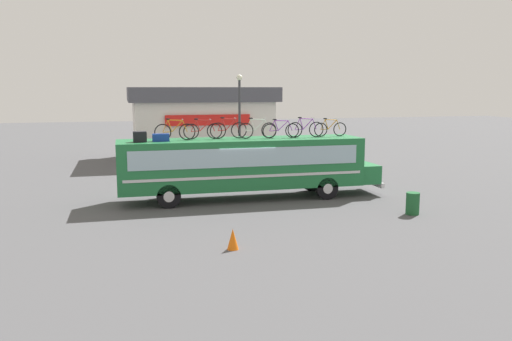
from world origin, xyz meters
name	(u,v)px	position (x,y,z in m)	size (l,w,h in m)	color
ground_plane	(242,199)	(0.00, 0.00, 0.00)	(120.00, 120.00, 0.00)	#4C4C4F
bus	(246,164)	(0.19, 0.00, 1.64)	(12.18, 2.42, 2.78)	#1E6B38
luggage_bag_1	(140,137)	(-4.52, -0.32, 3.01)	(0.56, 0.43, 0.45)	black
luggage_bag_2	(161,138)	(-3.64, -0.24, 2.94)	(0.71, 0.36, 0.33)	#193899
rooftop_bicycle_1	(175,131)	(-3.00, 0.03, 3.18)	(1.80, 0.44, 0.97)	black
rooftop_bicycle_2	(203,130)	(-1.72, 0.32, 3.17)	(1.77, 0.44, 0.94)	black
rooftop_bicycle_3	(228,130)	(-0.56, 0.27, 3.19)	(1.71, 0.44, 0.98)	black
rooftop_bicycle_4	(257,130)	(0.74, 0.02, 3.18)	(1.82, 0.44, 0.95)	black
rooftop_bicycle_5	(281,130)	(1.84, -0.04, 3.15)	(1.75, 0.44, 0.88)	black
rooftop_bicycle_6	(306,129)	(3.05, -0.02, 3.18)	(1.77, 0.44, 0.95)	black
rooftop_bicycle_7	(330,129)	(4.34, 0.12, 3.15)	(1.63, 0.44, 0.88)	black
roadside_building	(200,122)	(0.30, 14.73, 2.62)	(10.13, 7.30, 5.11)	silver
trash_bin	(413,203)	(6.02, -4.64, 0.45)	(0.54, 0.54, 0.90)	#1E592D
traffic_cone	(233,239)	(-1.99, -7.41, 0.34)	(0.37, 0.37, 0.67)	orange
street_lamp	(240,115)	(1.31, 6.28, 3.51)	(0.33, 0.33, 5.81)	#38383D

